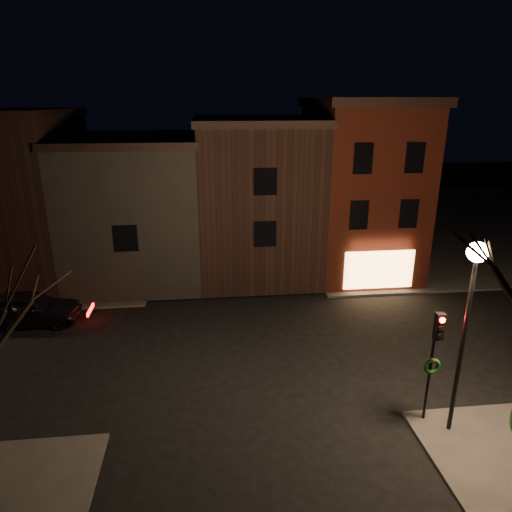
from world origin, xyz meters
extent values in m
plane|color=black|center=(0.00, 0.00, 0.00)|extent=(120.00, 120.00, 0.00)
cube|color=#2D2B28|center=(20.00, 20.00, 0.06)|extent=(30.00, 30.00, 0.12)
cube|color=#48160C|center=(8.00, 9.50, 5.12)|extent=(6.00, 8.00, 10.00)
cube|color=black|center=(8.00, 9.50, 10.37)|extent=(6.50, 8.50, 0.50)
cube|color=#FAB870|center=(8.00, 5.45, 1.42)|extent=(4.00, 0.12, 2.20)
cube|color=black|center=(1.50, 10.50, 4.62)|extent=(7.00, 10.00, 9.00)
cube|color=black|center=(1.50, 10.50, 9.32)|extent=(7.30, 10.30, 0.40)
cube|color=black|center=(-5.75, 10.50, 4.12)|extent=(7.50, 10.00, 8.00)
cube|color=black|center=(-5.75, 10.50, 8.32)|extent=(7.80, 10.30, 0.40)
cube|color=black|center=(-13.00, 10.50, 4.87)|extent=(7.00, 10.00, 9.50)
cylinder|color=black|center=(6.20, -6.00, 3.12)|extent=(0.14, 0.14, 6.00)
sphere|color=#FFD18C|center=(6.20, -6.00, 6.30)|extent=(0.60, 0.60, 0.60)
cylinder|color=black|center=(5.60, -5.40, 2.12)|extent=(0.10, 0.10, 4.00)
cube|color=black|center=(5.60, -5.58, 3.72)|extent=(0.28, 0.22, 0.90)
cylinder|color=#FF0C07|center=(5.60, -5.70, 4.00)|extent=(0.18, 0.06, 0.18)
cylinder|color=black|center=(5.60, -5.70, 3.72)|extent=(0.18, 0.06, 0.18)
cylinder|color=black|center=(5.60, -5.70, 3.44)|extent=(0.18, 0.06, 0.18)
torus|color=#0C380F|center=(5.60, -5.49, 2.22)|extent=(0.58, 0.14, 0.58)
sphere|color=#990C0C|center=(5.60, -5.51, 2.44)|extent=(0.12, 0.12, 0.12)
imported|color=black|center=(-10.43, 3.65, 0.84)|extent=(4.96, 2.03, 1.69)
camera|label=1|loc=(-1.56, -17.72, 10.45)|focal=32.00mm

